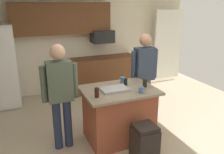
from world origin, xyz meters
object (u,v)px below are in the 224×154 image
Objects in this scene: mug_blue_stoneware at (123,80)px; serving_tray at (114,89)px; person_host_foreground at (60,91)px; person_guest_left at (144,71)px; glass_stout_tall at (126,82)px; mug_ceramic_white at (141,90)px; glass_dark_ale at (145,83)px; trash_bin at (144,144)px; kitchen_island at (119,114)px; microwave_over_range at (102,36)px; tumbler_amber at (97,93)px.

mug_blue_stoneware is 0.42m from serving_tray.
person_host_foreground is 0.99× the size of person_guest_left.
glass_stout_tall is 0.95× the size of mug_ceramic_white.
trash_bin is (-0.36, -0.66, -0.69)m from glass_dark_ale.
mug_ceramic_white is (0.25, -0.29, 0.51)m from kitchen_island.
person_host_foreground is (-1.56, -2.30, -0.45)m from microwave_over_range.
microwave_over_range is at bearing 67.62° from tumbler_amber.
serving_tray is at bearing 105.00° from trash_bin.
person_guest_left reaches higher than glass_stout_tall.
mug_blue_stoneware reaches higher than kitchen_island.
microwave_over_range is at bearing -118.34° from person_guest_left.
glass_stout_tall is at bearing 7.81° from person_host_foreground.
serving_tray reaches higher than kitchen_island.
kitchen_island is at bearing -125.43° from mug_blue_stoneware.
trash_bin is (0.19, -0.70, -0.65)m from serving_tray.
person_guest_left reaches higher than mug_ceramic_white.
glass_dark_ale reaches higher than trash_bin.
serving_tray is (-0.28, -0.16, -0.04)m from glass_stout_tall.
tumbler_amber is at bearing -3.69° from person_guest_left.
kitchen_island is at bearing 0.00° from person_guest_left.
person_host_foreground is at bearing 172.16° from glass_dark_ale.
serving_tray is (0.85, -0.15, -0.05)m from person_host_foreground.
trash_bin is at bearing -95.95° from mug_blue_stoneware.
serving_tray is at bearing -1.42° from person_guest_left.
tumbler_amber is 1.21× the size of mug_blue_stoneware.
glass_stout_tall is 0.20× the size of trash_bin.
mug_ceramic_white is at bearing -131.40° from glass_dark_ale.
glass_dark_ale is 0.29× the size of serving_tray.
mug_blue_stoneware reaches higher than trash_bin.
tumbler_amber is (-1.07, -2.60, -0.45)m from microwave_over_range.
trash_bin is at bearing -96.37° from glass_stout_tall.
microwave_over_range is at bearing 75.69° from kitchen_island.
tumbler_amber is at bearing 171.27° from mug_ceramic_white.
person_host_foreground is 1.13m from glass_stout_tall.
person_host_foreground is at bearing -124.24° from microwave_over_range.
glass_dark_ale is at bearing -4.21° from serving_tray.
glass_dark_ale is (0.26, -0.21, 0.00)m from glass_stout_tall.
glass_dark_ale is at bearing 61.30° from trash_bin.
glass_stout_tall is 0.96× the size of glass_dark_ale.
mug_ceramic_white is at bearing 69.25° from trash_bin.
person_guest_left is 0.93m from mug_ceramic_white.
glass_stout_tall is at bearing 30.22° from serving_tray.
mug_ceramic_white is at bearing -36.47° from serving_tray.
kitchen_island is 1.09m from person_host_foreground.
person_guest_left is 2.86× the size of trash_bin.
glass_stout_tall is (-0.58, -0.35, -0.02)m from person_guest_left.
tumbler_amber is at bearing -157.87° from kitchen_island.
mug_ceramic_white reaches higher than kitchen_island.
kitchen_island is at bearing 96.94° from trash_bin.
tumbler_amber is 0.39m from serving_tray.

